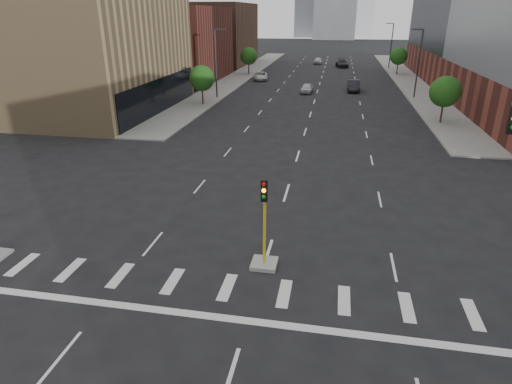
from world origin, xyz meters
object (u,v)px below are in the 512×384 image
(car_far_left, at_px, (261,76))
(car_deep_right, at_px, (342,63))
(car_near_left, at_px, (307,88))
(car_distant, at_px, (318,61))
(median_traffic_signal, at_px, (264,248))
(car_mid_right, at_px, (354,86))

(car_far_left, height_order, car_deep_right, car_deep_right)
(car_near_left, distance_m, car_distant, 39.68)
(median_traffic_signal, xyz_separation_m, car_deep_right, (3.62, 81.57, -0.16))
(car_deep_right, bearing_deg, car_mid_right, -95.28)
(median_traffic_signal, bearing_deg, car_distant, 91.20)
(car_near_left, height_order, car_distant, car_distant)
(car_near_left, distance_m, car_mid_right, 7.31)
(median_traffic_signal, xyz_separation_m, car_far_left, (-10.50, 59.43, -0.28))
(car_deep_right, relative_size, car_distant, 1.30)
(car_near_left, distance_m, car_deep_right, 34.34)
(car_mid_right, xyz_separation_m, car_far_left, (-15.82, 9.19, -0.13))
(car_near_left, bearing_deg, car_far_left, 130.54)
(car_near_left, relative_size, car_far_left, 0.81)
(car_far_left, bearing_deg, car_deep_right, 47.91)
(car_mid_right, distance_m, car_distant, 37.74)
(car_far_left, distance_m, car_deep_right, 26.26)
(car_far_left, relative_size, car_deep_right, 0.89)
(car_far_left, distance_m, car_distant, 29.18)
(car_mid_right, xyz_separation_m, car_deep_right, (-1.69, 31.33, -0.01))
(car_near_left, xyz_separation_m, car_mid_right, (6.82, 2.62, 0.13))
(median_traffic_signal, height_order, car_near_left, median_traffic_signal)
(car_near_left, bearing_deg, car_mid_right, 24.26)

